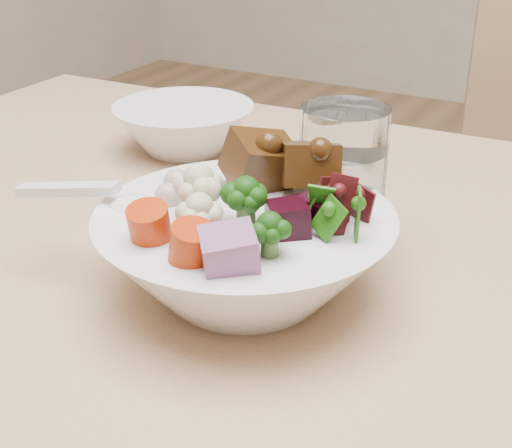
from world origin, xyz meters
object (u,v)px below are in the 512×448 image
Objects in this scene: dining_table at (457,402)px; side_bowl at (184,128)px; water_glass at (342,186)px; food_bowl at (248,247)px.

side_bowl is (-0.40, 0.20, 0.10)m from dining_table.
water_glass is (-0.14, 0.07, 0.13)m from dining_table.
water_glass is (0.03, 0.11, 0.02)m from food_bowl.
dining_table is at bearing 13.44° from food_bowl.
food_bowl is at bearing -46.63° from side_bowl.
water_glass reaches higher than dining_table.
side_bowl is at bearing 133.37° from food_bowl.
water_glass is at bearing -27.60° from side_bowl.
water_glass is at bearing 73.05° from food_bowl.
dining_table is 12.08× the size of water_glass.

